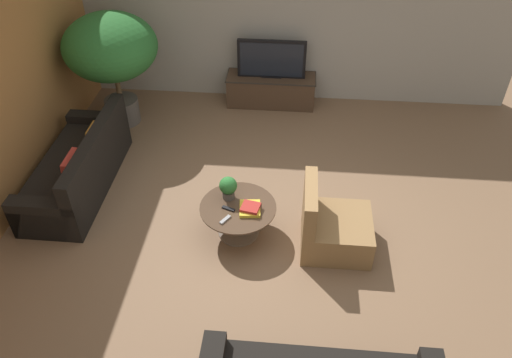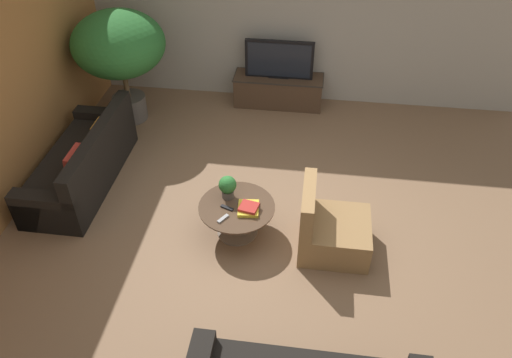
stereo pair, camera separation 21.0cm
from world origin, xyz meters
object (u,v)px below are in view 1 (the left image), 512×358
object	(u,v)px
coffee_table	(238,215)
couch_by_wall	(79,169)
television	(272,59)
media_console	(271,90)
potted_palm_tall	(111,50)
potted_plant_tabletop	(228,187)
armchair_wicker	(332,228)

from	to	relation	value
coffee_table	couch_by_wall	distance (m)	2.31
television	couch_by_wall	bearing A→B (deg)	-135.05
television	couch_by_wall	xyz separation A→B (m)	(-2.39, -2.38, -0.52)
media_console	couch_by_wall	size ratio (longest dim) A/B	0.70
couch_by_wall	potted_palm_tall	xyz separation A→B (m)	(0.08, 1.63, 0.93)
media_console	potted_plant_tabletop	xyz separation A→B (m)	(-0.32, -2.93, 0.32)
coffee_table	potted_plant_tabletop	size ratio (longest dim) A/B	3.06
potted_palm_tall	coffee_table	bearing A→B (deg)	-47.69
potted_palm_tall	television	bearing A→B (deg)	18.04
potted_palm_tall	media_console	bearing A→B (deg)	18.08
television	potted_plant_tabletop	distance (m)	2.95
potted_palm_tall	couch_by_wall	bearing A→B (deg)	-92.90
media_console	couch_by_wall	xyz separation A→B (m)	(-2.39, -2.38, 0.02)
television	potted_palm_tall	world-z (taller)	potted_palm_tall
television	potted_plant_tabletop	size ratio (longest dim) A/B	3.71
armchair_wicker	potted_palm_tall	world-z (taller)	potted_palm_tall
media_console	coffee_table	bearing A→B (deg)	-93.47
media_console	potted_palm_tall	distance (m)	2.60
coffee_table	television	bearing A→B (deg)	86.53
couch_by_wall	potted_plant_tabletop	distance (m)	2.16
television	armchair_wicker	distance (m)	3.35
television	armchair_wicker	xyz separation A→B (m)	(0.91, -3.18, -0.53)
coffee_table	couch_by_wall	world-z (taller)	couch_by_wall
television	media_console	bearing A→B (deg)	90.00
coffee_table	potted_plant_tabletop	world-z (taller)	potted_plant_tabletop
media_console	armchair_wicker	distance (m)	3.31
media_console	television	distance (m)	0.55
media_console	potted_palm_tall	size ratio (longest dim) A/B	0.84
media_console	potted_palm_tall	xyz separation A→B (m)	(-2.30, -0.75, 0.95)
television	potted_palm_tall	distance (m)	2.46
television	couch_by_wall	size ratio (longest dim) A/B	0.52
coffee_table	couch_by_wall	size ratio (longest dim) A/B	0.43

